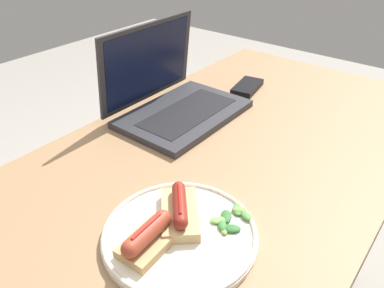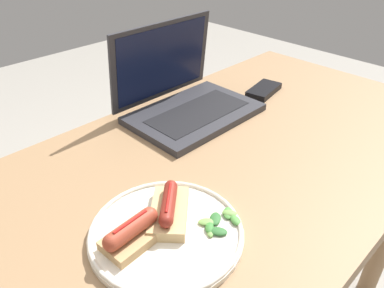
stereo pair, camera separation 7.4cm
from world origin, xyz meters
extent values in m
cube|color=#93704C|center=(0.00, 0.00, 0.74)|extent=(1.46, 0.67, 0.04)
cylinder|color=#93704C|center=(0.65, 0.26, 0.36)|extent=(0.06, 0.06, 0.72)
cylinder|color=#93704C|center=(0.65, -0.26, 0.36)|extent=(0.06, 0.06, 0.72)
cube|color=#2D2D33|center=(0.16, 0.17, 0.76)|extent=(0.32, 0.22, 0.02)
cube|color=black|center=(0.16, 0.16, 0.77)|extent=(0.26, 0.12, 0.00)
cube|color=#2D2D33|center=(0.16, 0.29, 0.88)|extent=(0.32, 0.03, 0.20)
cube|color=#0C1433|center=(0.16, 0.29, 0.88)|extent=(0.29, 0.02, 0.18)
cylinder|color=silver|center=(-0.16, -0.08, 0.76)|extent=(0.26, 0.26, 0.01)
torus|color=silver|center=(-0.16, -0.08, 0.77)|extent=(0.25, 0.25, 0.01)
cube|color=tan|center=(-0.13, -0.06, 0.78)|extent=(0.13, 0.12, 0.02)
cylinder|color=maroon|center=(-0.13, -0.06, 0.80)|extent=(0.08, 0.07, 0.02)
sphere|color=maroon|center=(-0.17, -0.09, 0.80)|extent=(0.02, 0.02, 0.02)
sphere|color=maroon|center=(-0.10, -0.03, 0.80)|extent=(0.02, 0.02, 0.02)
cylinder|color=red|center=(-0.13, -0.06, 0.81)|extent=(0.06, 0.05, 0.01)
cube|color=tan|center=(-0.21, -0.06, 0.77)|extent=(0.10, 0.07, 0.02)
cylinder|color=#9E3D28|center=(-0.21, -0.06, 0.80)|extent=(0.08, 0.03, 0.03)
sphere|color=#9E3D28|center=(-0.18, -0.06, 0.80)|extent=(0.03, 0.03, 0.03)
sphere|color=#9E3D28|center=(-0.25, -0.07, 0.80)|extent=(0.03, 0.03, 0.03)
cylinder|color=red|center=(-0.21, -0.06, 0.81)|extent=(0.07, 0.01, 0.00)
ellipsoid|color=#2D662D|center=(-0.08, -0.12, 0.77)|extent=(0.04, 0.03, 0.01)
ellipsoid|color=#2D662D|center=(-0.10, -0.15, 0.77)|extent=(0.03, 0.04, 0.01)
ellipsoid|color=#709E4C|center=(-0.06, -0.13, 0.77)|extent=(0.03, 0.03, 0.01)
ellipsoid|color=#709E4C|center=(-0.12, -0.14, 0.77)|extent=(0.02, 0.02, 0.01)
ellipsoid|color=#4C8E3D|center=(-0.06, -0.15, 0.77)|extent=(0.02, 0.03, 0.01)
ellipsoid|color=#4C8E3D|center=(-0.06, -0.13, 0.77)|extent=(0.03, 0.03, 0.01)
ellipsoid|color=#709E4C|center=(-0.10, -0.12, 0.77)|extent=(0.03, 0.03, 0.01)
ellipsoid|color=#387A33|center=(-0.11, -0.13, 0.77)|extent=(0.03, 0.03, 0.01)
cube|color=black|center=(0.41, 0.13, 0.76)|extent=(0.13, 0.08, 0.02)
camera|label=1|loc=(-0.49, -0.37, 1.22)|focal=35.00mm
camera|label=2|loc=(-0.44, -0.43, 1.22)|focal=35.00mm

